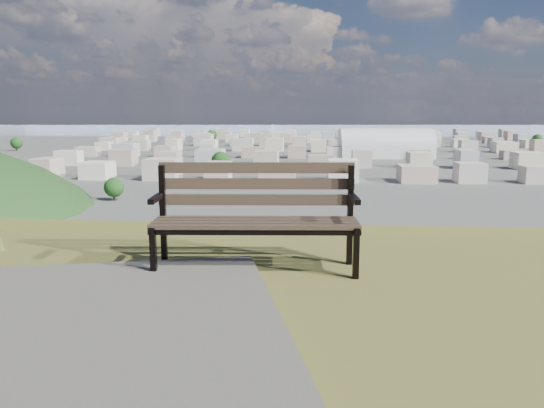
{
  "coord_description": "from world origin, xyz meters",
  "views": [
    {
      "loc": [
        -0.48,
        -2.39,
        26.51
      ],
      "look_at": [
        -1.02,
        4.46,
        25.3
      ],
      "focal_mm": 35.0,
      "sensor_mm": 36.0,
      "label": 1
    }
  ],
  "objects": [
    {
      "name": "park_bench",
      "position": [
        -1.03,
        2.57,
        25.57
      ],
      "size": [
        1.97,
        0.75,
        1.01
      ],
      "rotation": [
        0.0,
        0.0,
        0.07
      ],
      "color": "#3B3122",
      "rests_on": "hilltop_mesa"
    },
    {
      "name": "city_blocks",
      "position": [
        0.0,
        394.44,
        3.5
      ],
      "size": [
        395.0,
        361.0,
        7.0
      ],
      "color": "silver",
      "rests_on": "ground"
    },
    {
      "name": "bay_water",
      "position": [
        0.0,
        900.0,
        0.0
      ],
      "size": [
        2400.0,
        700.0,
        0.12
      ],
      "primitive_type": "cube",
      "color": "#90A5B8",
      "rests_on": "ground"
    },
    {
      "name": "city_trees",
      "position": [
        -26.39,
        319.0,
        4.83
      ],
      "size": [
        406.52,
        387.2,
        9.98
      ],
      "color": "#302618",
      "rests_on": "ground"
    },
    {
      "name": "arena",
      "position": [
        40.02,
        305.55,
        5.2
      ],
      "size": [
        54.02,
        26.6,
        22.07
      ],
      "rotation": [
        0.0,
        0.0,
        0.09
      ],
      "color": "silver",
      "rests_on": "ground"
    },
    {
      "name": "far_hills",
      "position": [
        -60.92,
        1402.93,
        25.47
      ],
      "size": [
        2050.0,
        340.0,
        60.0
      ],
      "color": "#9FB3C6",
      "rests_on": "ground"
    },
    {
      "name": "gravel_patch",
      "position": [
        -1.87,
        0.72,
        25.03
      ],
      "size": [
        3.31,
        4.09,
        0.07
      ],
      "primitive_type": "cube",
      "rotation": [
        0.0,
        0.0,
        0.25
      ],
      "color": "#666259",
      "rests_on": "hilltop_mesa"
    }
  ]
}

